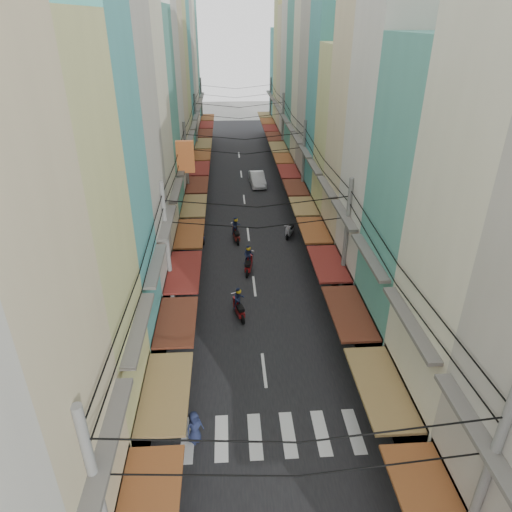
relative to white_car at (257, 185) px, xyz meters
name	(u,v)px	position (x,y,z in m)	size (l,w,h in m)	color
ground	(261,345)	(-1.55, -26.16, 0.00)	(160.00, 160.00, 0.00)	slate
road	(245,207)	(-1.55, -6.16, 0.01)	(10.00, 80.00, 0.02)	black
sidewalk_left	(174,209)	(-8.05, -6.16, 0.03)	(3.00, 80.00, 0.06)	slate
sidewalk_right	(315,205)	(4.95, -6.16, 0.03)	(3.00, 80.00, 0.06)	slate
crosswalk	(272,435)	(-1.55, -32.16, 0.03)	(7.55, 2.40, 0.01)	silver
building_row_left	(140,104)	(-9.46, -9.60, 9.78)	(7.80, 67.67, 23.70)	beige
building_row_right	(348,107)	(6.37, -9.72, 9.41)	(7.80, 68.98, 22.59)	teal
utility_poles	(247,150)	(-1.55, -11.15, 6.59)	(10.20, 66.13, 8.20)	slate
white_car	(257,185)	(0.00, 0.00, 0.00)	(4.73, 1.85, 1.67)	silver
bicycle	(386,316)	(5.95, -24.00, 0.00)	(0.65, 1.73, 1.19)	black
moving_scooters	(242,256)	(-2.22, -17.01, 0.59)	(7.45, 12.71, 2.02)	black
parked_scooters	(354,375)	(2.65, -29.26, 0.47)	(13.02, 13.84, 1.00)	black
pedestrians	(189,287)	(-5.63, -21.64, 1.04)	(11.82, 25.73, 2.26)	#28202B
market_umbrella	(430,367)	(5.59, -30.50, 1.88)	(2.03, 2.03, 2.14)	#B2B2B7
traffic_sign	(374,336)	(3.69, -28.44, 2.10)	(0.10, 0.63, 2.89)	slate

